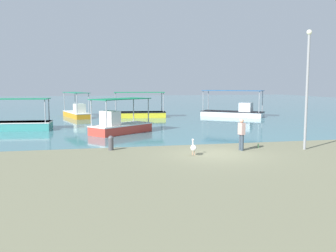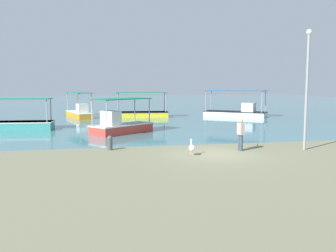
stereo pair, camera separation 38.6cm
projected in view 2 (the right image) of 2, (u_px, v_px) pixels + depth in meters
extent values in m
plane|color=#706F54|center=(215.00, 154.00, 18.84)|extent=(120.00, 120.00, 0.00)
cube|color=#42767F|center=(128.00, 104.00, 65.61)|extent=(110.00, 90.00, 0.00)
cube|color=red|center=(122.00, 128.00, 26.81)|extent=(4.72, 4.27, 0.65)
cube|color=silver|center=(122.00, 125.00, 26.78)|extent=(4.77, 4.33, 0.08)
cylinder|color=#99999E|center=(135.00, 110.00, 28.73)|extent=(0.08, 0.08, 1.77)
cylinder|color=#99999E|center=(149.00, 111.00, 27.75)|extent=(0.08, 0.08, 1.77)
cylinder|color=#99999E|center=(92.00, 113.00, 25.60)|extent=(0.08, 0.08, 1.77)
cylinder|color=#99999E|center=(107.00, 114.00, 24.62)|extent=(0.08, 0.08, 1.77)
cube|color=#0E6C42|center=(122.00, 99.00, 26.57)|extent=(4.62, 4.22, 0.05)
cube|color=silver|center=(111.00, 118.00, 25.93)|extent=(1.48, 1.53, 0.99)
cube|color=gold|center=(142.00, 115.00, 39.02)|extent=(5.50, 2.16, 0.61)
cube|color=black|center=(142.00, 112.00, 38.99)|extent=(5.54, 2.21, 0.08)
cylinder|color=#99999E|center=(164.00, 102.00, 39.87)|extent=(0.08, 0.08, 1.99)
cylinder|color=#99999E|center=(166.00, 102.00, 38.41)|extent=(0.08, 0.08, 1.99)
cylinder|color=#99999E|center=(118.00, 102.00, 39.33)|extent=(0.08, 0.08, 1.99)
cylinder|color=#99999E|center=(118.00, 103.00, 37.87)|extent=(0.08, 0.08, 1.99)
cube|color=#127645|center=(142.00, 92.00, 38.75)|extent=(5.31, 2.25, 0.05)
cube|color=white|center=(235.00, 114.00, 40.24)|extent=(6.41, 5.53, 0.56)
cube|color=black|center=(235.00, 112.00, 40.21)|extent=(6.46, 5.59, 0.08)
cylinder|color=#99999E|center=(206.00, 101.00, 40.63)|extent=(0.08, 0.08, 2.19)
cylinder|color=#99999E|center=(211.00, 100.00, 42.17)|extent=(0.08, 0.08, 2.19)
cylinder|color=#99999E|center=(262.00, 102.00, 37.99)|extent=(0.08, 0.08, 2.19)
cylinder|color=#99999E|center=(265.00, 101.00, 39.53)|extent=(0.08, 0.08, 2.19)
cube|color=#205288|center=(235.00, 91.00, 39.95)|extent=(6.31, 5.49, 0.05)
cube|color=silver|center=(249.00, 107.00, 39.51)|extent=(1.82, 1.85, 0.94)
cube|color=orange|center=(79.00, 114.00, 39.44)|extent=(2.98, 5.74, 0.57)
cube|color=silver|center=(79.00, 112.00, 39.41)|extent=(3.03, 5.79, 0.08)
cylinder|color=#99999E|center=(67.00, 101.00, 41.23)|extent=(0.08, 0.08, 1.99)
cylinder|color=#99999E|center=(78.00, 101.00, 41.79)|extent=(0.08, 0.08, 1.99)
cylinder|color=#99999E|center=(80.00, 104.00, 36.80)|extent=(0.08, 0.08, 1.99)
cylinder|color=#99999E|center=(91.00, 103.00, 37.36)|extent=(0.08, 0.08, 1.99)
cube|color=#1E7054|center=(79.00, 93.00, 39.18)|extent=(3.02, 5.58, 0.05)
cube|color=beige|center=(82.00, 108.00, 38.26)|extent=(1.31, 1.43, 0.90)
cube|color=teal|center=(21.00, 126.00, 28.60)|extent=(4.82, 2.19, 0.65)
cube|color=silver|center=(21.00, 122.00, 28.56)|extent=(4.87, 2.23, 0.08)
cylinder|color=#99999E|center=(47.00, 111.00, 27.93)|extent=(0.08, 0.08, 1.70)
cylinder|color=#99999E|center=(51.00, 109.00, 29.47)|extent=(0.08, 0.08, 1.70)
cube|color=#186F4C|center=(20.00, 99.00, 28.36)|extent=(4.63, 2.27, 0.05)
cylinder|color=#E0997A|center=(191.00, 153.00, 18.49)|extent=(0.03, 0.03, 0.22)
cylinder|color=#E0997A|center=(193.00, 153.00, 18.50)|extent=(0.03, 0.03, 0.22)
ellipsoid|color=white|center=(192.00, 148.00, 18.50)|extent=(0.32, 0.58, 0.32)
ellipsoid|color=white|center=(193.00, 149.00, 18.24)|extent=(0.13, 0.17, 0.10)
cylinder|color=white|center=(191.00, 143.00, 18.62)|extent=(0.07, 0.07, 0.26)
sphere|color=white|center=(191.00, 140.00, 18.60)|extent=(0.11, 0.11, 0.11)
cone|color=#E5933F|center=(191.00, 140.00, 18.77)|extent=(0.08, 0.30, 0.06)
cylinder|color=gray|center=(307.00, 93.00, 19.73)|extent=(0.14, 0.14, 6.08)
sphere|color=#EAEACC|center=(309.00, 32.00, 19.38)|extent=(0.28, 0.28, 0.28)
cylinder|color=#47474C|center=(110.00, 144.00, 19.98)|extent=(0.28, 0.28, 0.60)
sphere|color=#4C4C51|center=(110.00, 138.00, 19.94)|extent=(0.29, 0.29, 0.29)
cylinder|color=#34414E|center=(239.00, 142.00, 19.86)|extent=(0.16, 0.16, 0.85)
cylinder|color=#34414E|center=(241.00, 143.00, 19.69)|extent=(0.16, 0.16, 0.85)
cube|color=tan|center=(241.00, 129.00, 19.69)|extent=(0.29, 0.43, 0.62)
sphere|color=tan|center=(241.00, 121.00, 19.65)|extent=(0.22, 0.22, 0.22)
cylinder|color=#3F7F4C|center=(258.00, 146.00, 20.58)|extent=(0.07, 0.07, 0.20)
cylinder|color=#3F7F4C|center=(258.00, 144.00, 20.56)|extent=(0.03, 0.03, 0.07)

